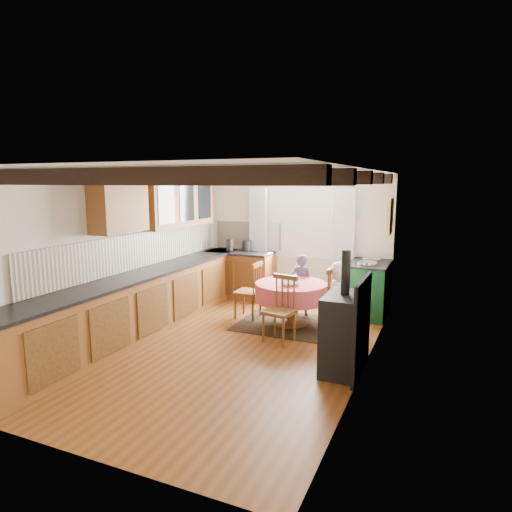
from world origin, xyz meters
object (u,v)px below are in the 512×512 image
at_px(dining_table, 291,304).
at_px(chair_left, 248,290).
at_px(cast_iron_stove, 344,312).
at_px(child_far, 302,285).
at_px(chair_near, 279,309).
at_px(child_right, 340,297).
at_px(chair_right, 342,300).
at_px(aga_range, 368,288).
at_px(cup, 283,282).

height_order(dining_table, chair_left, chair_left).
relative_size(cast_iron_stove, child_far, 1.40).
bearing_deg(chair_near, child_right, 57.40).
distance_m(dining_table, chair_left, 0.81).
relative_size(chair_near, child_far, 0.90).
xyz_separation_m(dining_table, chair_near, (0.08, -0.76, 0.13)).
bearing_deg(chair_near, cast_iron_stove, -19.84).
bearing_deg(chair_near, chair_left, 146.86).
xyz_separation_m(chair_right, child_right, (-0.02, -0.06, 0.06)).
relative_size(chair_left, aga_range, 0.95).
bearing_deg(child_right, cup, 82.64).
bearing_deg(cup, child_far, 85.86).
bearing_deg(aga_range, chair_near, -117.59).
xyz_separation_m(chair_near, child_far, (-0.10, 1.35, 0.05)).
distance_m(chair_near, child_far, 1.35).
bearing_deg(chair_right, chair_left, 89.72).
distance_m(dining_table, cast_iron_stove, 1.84).
bearing_deg(child_right, chair_near, 118.91).
distance_m(chair_left, cup, 0.81).
bearing_deg(cast_iron_stove, child_far, 120.25).
height_order(chair_near, cast_iron_stove, cast_iron_stove).
relative_size(chair_left, chair_right, 0.97).
relative_size(chair_near, chair_left, 1.00).
bearing_deg(dining_table, chair_right, 2.32).
relative_size(dining_table, child_right, 1.04).
relative_size(aga_range, child_far, 0.95).
distance_m(aga_range, child_right, 1.11).
bearing_deg(aga_range, chair_right, -102.73).
height_order(chair_left, chair_right, chair_right).
relative_size(chair_near, chair_right, 0.97).
distance_m(chair_near, cast_iron_stove, 1.26).
xyz_separation_m(chair_near, cup, (-0.15, 0.58, 0.26)).
height_order(chair_near, cup, chair_near).
xyz_separation_m(chair_left, child_far, (0.77, 0.50, 0.05)).
bearing_deg(cup, chair_left, 159.94).
bearing_deg(chair_left, chair_right, 87.53).
relative_size(dining_table, cast_iron_stove, 0.77).
relative_size(aga_range, cup, 10.74).
bearing_deg(aga_range, child_far, -155.88).
distance_m(chair_right, child_right, 0.08).
xyz_separation_m(cast_iron_stove, child_far, (-1.15, 1.98, -0.21)).
xyz_separation_m(chair_near, chair_left, (-0.87, 0.84, 0.00)).
bearing_deg(dining_table, child_right, -1.83).
distance_m(cast_iron_stove, child_far, 2.30).
height_order(aga_range, cup, aga_range).
xyz_separation_m(chair_left, aga_range, (1.82, 0.97, -0.01)).
bearing_deg(dining_table, aga_range, 45.82).
bearing_deg(cast_iron_stove, cup, 134.95).
relative_size(cast_iron_stove, child_right, 1.35).
bearing_deg(chair_right, child_right, 162.20).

